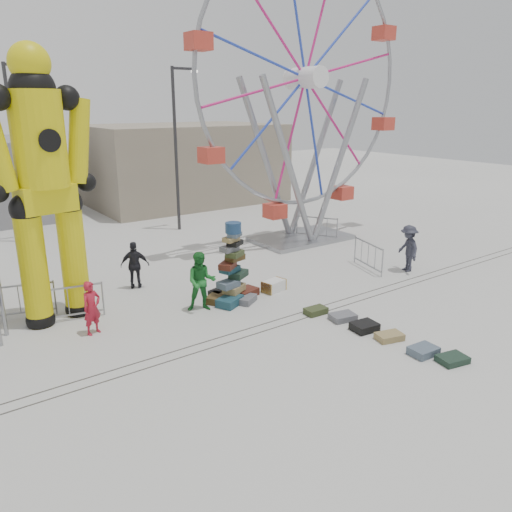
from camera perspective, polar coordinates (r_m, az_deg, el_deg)
ground at (r=14.47m, az=4.62°, el=-8.70°), size 90.00×90.00×0.00m
track_line_near at (r=14.88m, az=3.12°, el=-7.88°), size 40.00×0.04×0.01m
track_line_far at (r=15.17m, az=2.17°, el=-7.37°), size 40.00×0.04×0.01m
building_right at (r=33.88m, az=-8.35°, el=10.43°), size 12.00×8.00×5.00m
lamp_post_right at (r=25.72m, az=-9.00°, el=12.81°), size 1.41×0.25×8.00m
lamp_post_left at (r=25.37m, az=-25.67°, el=11.34°), size 1.41×0.25×8.00m
suitcase_tower at (r=16.50m, az=-2.71°, el=-2.58°), size 2.01×1.75×2.64m
crash_test_dummy at (r=15.29m, az=-23.11°, el=8.15°), size 3.23×1.41×8.09m
ferris_wheel at (r=23.27m, az=5.59°, el=17.28°), size 11.22×2.79×13.02m
steamer_trunk at (r=17.41m, az=2.04°, el=-3.42°), size 0.89×0.61×0.38m
row_case_0 at (r=15.71m, az=6.85°, el=-6.23°), size 0.71×0.47×0.20m
row_case_1 at (r=15.40m, az=9.88°, el=-6.87°), size 0.85×0.67×0.19m
row_case_2 at (r=14.83m, az=12.29°, el=-7.89°), size 0.78×0.66×0.23m
row_case_3 at (r=14.45m, az=15.00°, el=-8.88°), size 0.83×0.64×0.19m
row_case_4 at (r=13.90m, az=18.58°, el=-10.23°), size 0.76×0.59×0.22m
row_case_5 at (r=13.78m, az=21.54°, el=-10.91°), size 0.83×0.67×0.17m
barricade_dummy_b at (r=16.71m, az=-25.42°, el=-4.71°), size 1.96×0.62×1.10m
barricade_dummy_c at (r=15.97m, az=-20.64°, el=-5.11°), size 1.98×0.49×1.10m
barricade_wheel_front at (r=20.06m, az=12.69°, el=0.03°), size 0.66×1.95×1.10m
barricade_wheel_back at (r=24.25m, az=6.95°, el=3.23°), size 1.14×1.75×1.10m
pedestrian_red at (r=14.79m, az=-18.25°, el=-5.65°), size 0.66×0.54×1.56m
pedestrian_green at (r=15.66m, az=-6.26°, el=-2.92°), size 1.16×1.07×1.90m
pedestrian_black at (r=18.00m, az=-13.66°, el=-1.02°), size 1.07×0.83×1.69m
pedestrian_grey at (r=20.16m, az=17.00°, el=0.84°), size 1.08×1.35×1.83m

